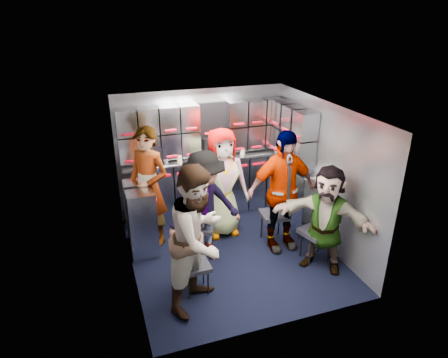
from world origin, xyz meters
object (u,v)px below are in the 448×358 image
object	(u,v)px
attendant_arc_a	(198,238)
attendant_standing	(149,187)
jump_seat_center	(218,204)
jump_seat_near_right	(316,233)
jump_seat_near_left	(196,267)
jump_seat_mid_left	(201,229)
attendant_arc_d	(282,192)
attendant_arc_e	(326,219)
jump_seat_mid_right	(275,216)
attendant_arc_b	(204,208)
attendant_arc_c	(222,183)

from	to	relation	value
attendant_arc_a	attendant_standing	bearing A→B (deg)	58.46
jump_seat_center	jump_seat_near_right	size ratio (longest dim) A/B	0.95
jump_seat_near_left	attendant_standing	distance (m)	1.49
jump_seat_near_left	jump_seat_mid_left	distance (m)	0.90
jump_seat_mid_left	attendant_standing	world-z (taller)	attendant_standing
jump_seat_center	attendant_arc_d	size ratio (longest dim) A/B	0.26
attendant_arc_e	jump_seat_near_right	bearing A→B (deg)	134.84
jump_seat_near_left	jump_seat_mid_right	xyz separation A→B (m)	(1.43, 0.77, 0.06)
jump_seat_near_left	attendant_arc_b	distance (m)	0.86
jump_seat_mid_right	attendant_arc_b	world-z (taller)	attendant_arc_b
jump_seat_mid_right	jump_seat_near_right	world-z (taller)	jump_seat_near_right
jump_seat_mid_left	attendant_arc_c	xyz separation A→B (m)	(0.45, 0.42, 0.48)
jump_seat_near_right	attendant_arc_a	bearing A→B (deg)	-169.85
jump_seat_mid_right	attendant_arc_e	size ratio (longest dim) A/B	0.31
jump_seat_near_right	attendant_arc_c	size ratio (longest dim) A/B	0.29
jump_seat_center	attendant_arc_e	world-z (taller)	attendant_arc_e
jump_seat_near_left	attendant_standing	world-z (taller)	attendant_standing
attendant_arc_a	attendant_arc_d	world-z (taller)	attendant_arc_d
attendant_arc_d	attendant_arc_e	distance (m)	0.73
jump_seat_mid_left	jump_seat_near_right	xyz separation A→B (m)	(1.44, -0.70, 0.05)
jump_seat_near_right	attendant_arc_d	distance (m)	0.74
jump_seat_center	jump_seat_mid_right	bearing A→B (deg)	-45.01
jump_seat_mid_left	attendant_arc_a	xyz separation A→B (m)	(-0.31, -1.02, 0.51)
jump_seat_center	jump_seat_near_right	distance (m)	1.64
jump_seat_mid_left	attendant_arc_d	xyz separation A→B (m)	(1.12, -0.25, 0.53)
jump_seat_mid_right	attendant_arc_a	world-z (taller)	attendant_arc_a
attendant_arc_e	jump_seat_mid_left	bearing A→B (deg)	-166.69
jump_seat_near_right	attendant_arc_c	bearing A→B (deg)	131.37
jump_seat_mid_left	jump_seat_mid_right	world-z (taller)	jump_seat_mid_right
jump_seat_mid_right	attendant_arc_e	world-z (taller)	attendant_arc_e
jump_seat_center	attendant_arc_b	xyz separation A→B (m)	(-0.45, -0.78, 0.39)
jump_seat_mid_right	attendant_arc_d	bearing A→B (deg)	-90.00
attendant_arc_b	attendant_arc_e	distance (m)	1.61
attendant_arc_b	attendant_arc_d	world-z (taller)	attendant_arc_d
jump_seat_center	attendant_arc_d	bearing A→B (deg)	-51.78
jump_seat_near_left	jump_seat_mid_left	xyz separation A→B (m)	(0.31, 0.84, 0.02)
jump_seat_center	attendant_arc_d	xyz separation A→B (m)	(0.67, -0.85, 0.49)
jump_seat_center	attendant_arc_a	world-z (taller)	attendant_arc_a
attendant_arc_a	jump_seat_mid_left	bearing A→B (deg)	29.75
attendant_standing	attendant_arc_a	bearing A→B (deg)	-33.57
jump_seat_mid_left	attendant_arc_e	size ratio (longest dim) A/B	0.31
attendant_arc_e	jump_seat_mid_right	bearing A→B (deg)	156.49
jump_seat_mid_left	attendant_arc_c	size ratio (longest dim) A/B	0.27
jump_seat_near_right	attendant_arc_b	xyz separation A→B (m)	(-1.44, 0.52, 0.38)
attendant_arc_c	attendant_arc_e	bearing A→B (deg)	-54.21
jump_seat_mid_left	attendant_arc_d	world-z (taller)	attendant_arc_d
jump_seat_mid_right	attendant_standing	world-z (taller)	attendant_standing
jump_seat_near_right	jump_seat_center	bearing A→B (deg)	127.22
jump_seat_near_right	attendant_arc_b	bearing A→B (deg)	160.00
jump_seat_near_right	attendant_arc_d	bearing A→B (deg)	125.29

